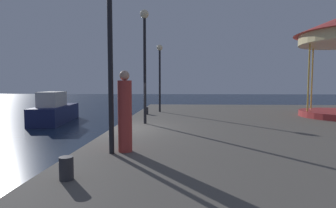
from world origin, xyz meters
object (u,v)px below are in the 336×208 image
Objects in this scene: lamp_post_near_edge at (110,27)px; lamp_post_far_end at (160,66)px; lamp_post_mid_promenade at (145,47)px; bollard_north at (146,111)px; motorboat_navy at (55,111)px; person_mid_promenade at (125,114)px; bollard_south at (66,168)px.

lamp_post_far_end is (0.35, 9.76, -0.18)m from lamp_post_near_edge.
lamp_post_far_end is at bearing 87.39° from lamp_post_mid_promenade.
motorboat_navy is at bearing 161.46° from bollard_north.
lamp_post_far_end is at bearing 63.99° from bollard_north.
person_mid_promenade reaches higher than motorboat_navy.
lamp_post_far_end is (0.22, 4.88, -0.40)m from lamp_post_mid_promenade.
bollard_south is (6.24, -12.29, 0.25)m from motorboat_navy.
bollard_south is 2.18m from person_mid_promenade.
lamp_post_near_edge is 2.19× the size of person_mid_promenade.
motorboat_navy is 12.75m from lamp_post_near_edge.
person_mid_promenade is (0.16, -4.69, -2.25)m from lamp_post_mid_promenade.
bollard_south is at bearing -100.05° from lamp_post_near_edge.
lamp_post_mid_promenade is 11.80× the size of bollard_north.
bollard_north is at bearing -18.54° from motorboat_navy.
lamp_post_far_end reaches higher than person_mid_promenade.
motorboat_navy is 13.57× the size of bollard_north.
bollard_north is at bearing 94.12° from person_mid_promenade.
motorboat_navy is at bearing 139.85° from lamp_post_mid_promenade.
bollard_north is (-0.31, 8.42, -2.76)m from lamp_post_near_edge.
person_mid_promenade is at bearing 72.93° from bollard_south.
lamp_post_far_end is 10.08× the size of bollard_south.
person_mid_promenade reaches higher than bollard_south.
motorboat_navy is 13.78m from bollard_south.
motorboat_navy is at bearing 123.52° from person_mid_promenade.
lamp_post_mid_promenade is 2.39× the size of person_mid_promenade.
bollard_north is at bearing 92.08° from lamp_post_near_edge.
person_mid_promenade is at bearing -88.02° from lamp_post_mid_promenade.
person_mid_promenade is at bearing 32.85° from lamp_post_near_edge.
lamp_post_far_end reaches higher than bollard_north.
lamp_post_near_edge is 8.86m from bollard_north.
lamp_post_near_edge is (6.55, -10.51, 3.01)m from motorboat_navy.
lamp_post_near_edge reaches higher than bollard_north.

